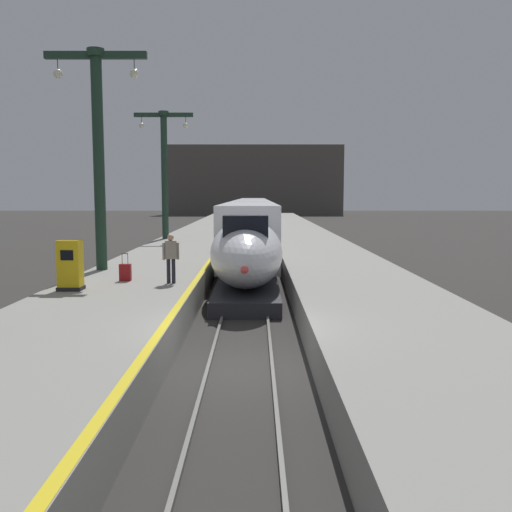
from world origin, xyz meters
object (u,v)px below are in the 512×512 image
Objects in this scene: station_column_far at (166,162)px; passenger_near_edge at (172,255)px; ticket_machine_yellow at (72,267)px; highspeed_train_main at (253,221)px; rolling_suitcase at (127,272)px; station_column_mid at (100,138)px.

passenger_near_edge is (3.35, -19.78, -4.25)m from station_column_far.
ticket_machine_yellow is at bearing -89.05° from station_column_far.
highspeed_train_main is 6.65× the size of station_column_far.
station_column_far is 8.81× the size of rolling_suitcase.
station_column_far is (0.00, 16.22, -0.03)m from station_column_mid.
highspeed_train_main is 34.01× the size of passenger_near_edge.
ticket_machine_yellow is (-5.55, -28.20, -0.16)m from highspeed_train_main.
rolling_suitcase is at bearing -85.10° from station_column_far.
station_column_far is 20.51m from passenger_near_edge.
passenger_near_edge is at bearing -95.43° from highspeed_train_main.
station_column_far is at bearing 90.00° from station_column_mid.
passenger_near_edge is at bearing -80.39° from station_column_far.
station_column_mid reaches higher than station_column_far.
ticket_machine_yellow is at bearing -123.92° from rolling_suitcase.
station_column_far reaches higher than highspeed_train_main.
station_column_mid reaches higher than passenger_near_edge.
station_column_mid is at bearing 133.30° from passenger_near_edge.
ticket_machine_yellow reaches higher than rolling_suitcase.
station_column_mid is 6.49m from passenger_near_edge.
passenger_near_edge is 1.92m from rolling_suitcase.
station_column_mid is at bearing -104.23° from highspeed_train_main.
highspeed_train_main is at bearing 50.03° from station_column_far.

